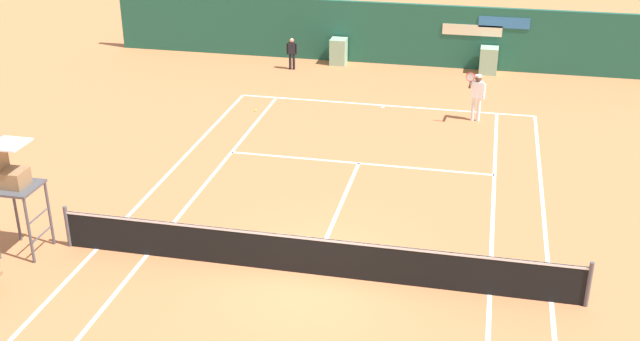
{
  "coord_description": "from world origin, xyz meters",
  "views": [
    {
      "loc": [
        3.48,
        -14.95,
        9.53
      ],
      "look_at": [
        -0.65,
        3.91,
        0.8
      ],
      "focal_mm": 44.17,
      "sensor_mm": 36.0,
      "label": 1
    }
  ],
  "objects_px": {
    "player_on_baseline": "(477,93)",
    "ball_kid_left_post": "(292,51)",
    "tennis_ball_near_service_line": "(256,110)",
    "umpire_chair": "(15,182)"
  },
  "relations": [
    {
      "from": "ball_kid_left_post",
      "to": "tennis_ball_near_service_line",
      "type": "height_order",
      "value": "ball_kid_left_post"
    },
    {
      "from": "player_on_baseline",
      "to": "umpire_chair",
      "type": "bearing_deg",
      "value": 51.22
    },
    {
      "from": "player_on_baseline",
      "to": "tennis_ball_near_service_line",
      "type": "relative_size",
      "value": 27.23
    },
    {
      "from": "player_on_baseline",
      "to": "tennis_ball_near_service_line",
      "type": "xyz_separation_m",
      "value": [
        -7.61,
        -0.68,
        -0.95
      ]
    },
    {
      "from": "umpire_chair",
      "to": "ball_kid_left_post",
      "type": "bearing_deg",
      "value": 170.68
    },
    {
      "from": "umpire_chair",
      "to": "player_on_baseline",
      "type": "distance_m",
      "value": 15.19
    },
    {
      "from": "player_on_baseline",
      "to": "ball_kid_left_post",
      "type": "distance_m",
      "value": 8.8
    },
    {
      "from": "ball_kid_left_post",
      "to": "tennis_ball_near_service_line",
      "type": "xyz_separation_m",
      "value": [
        -0.03,
        -5.16,
        -0.72
      ]
    },
    {
      "from": "umpire_chair",
      "to": "player_on_baseline",
      "type": "height_order",
      "value": "umpire_chair"
    },
    {
      "from": "tennis_ball_near_service_line",
      "to": "ball_kid_left_post",
      "type": "bearing_deg",
      "value": 89.68
    }
  ]
}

